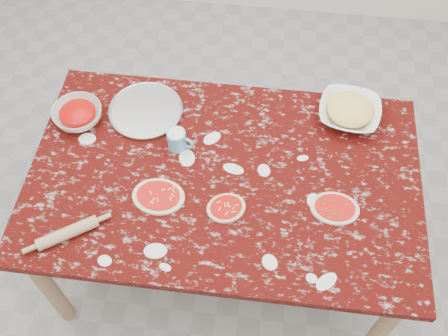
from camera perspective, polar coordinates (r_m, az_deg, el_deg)
ground at (r=2.77m, az=0.00°, el=-9.28°), size 4.00×4.00×0.00m
worktable at (r=2.18m, az=0.00°, el=-1.95°), size 1.60×1.00×0.75m
pizza_tray at (r=2.33m, az=-8.62°, el=6.25°), size 0.38×0.38×0.01m
sauce_bowl at (r=2.34m, az=-15.80°, el=5.66°), size 0.24×0.24×0.07m
cheese_bowl at (r=2.33m, az=13.64°, el=6.00°), size 0.30×0.30×0.07m
flour_mug at (r=2.16m, az=-5.14°, el=3.12°), size 0.12×0.08×0.09m
pizza_left at (r=2.06m, az=-7.24°, el=-3.12°), size 0.22×0.18×0.02m
pizza_mid at (r=2.02m, az=0.23°, el=-4.42°), size 0.19×0.18×0.02m
pizza_right at (r=2.07m, az=12.11°, el=-4.37°), size 0.20×0.15×0.02m
rolling_pin at (r=2.04m, az=-16.86°, el=-6.86°), size 0.22×0.17×0.05m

